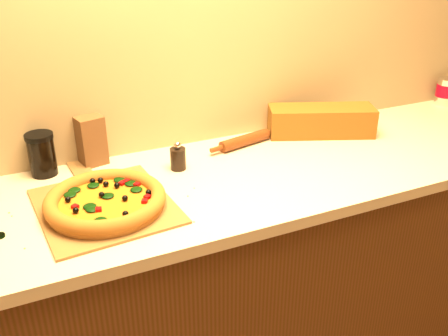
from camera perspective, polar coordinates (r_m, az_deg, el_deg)
cabinet at (r=1.96m, az=-0.75°, el=-13.50°), size 2.80×0.65×0.86m
countertop at (r=1.71m, az=-0.83°, el=-1.77°), size 2.84×0.68×0.04m
pizza_peel at (r=1.58m, az=-13.63°, el=-3.95°), size 0.42×0.59×0.01m
pizza at (r=1.54m, az=-13.39°, el=-3.68°), size 0.36×0.36×0.05m
pepper_grinder at (r=1.75m, az=-5.28°, el=1.16°), size 0.06×0.06×0.10m
rolling_pin at (r=1.94m, az=2.39°, el=3.18°), size 0.32×0.09×0.04m
coffee_canister at (r=2.62m, az=24.03°, el=8.04°), size 0.09×0.09×0.13m
bread_bag at (r=2.08m, az=11.03°, el=5.31°), size 0.44×0.29×0.12m
paper_bag at (r=1.83m, az=-14.91°, el=3.03°), size 0.10×0.09×0.18m
dark_jar at (r=1.80m, az=-20.11°, el=1.49°), size 0.09×0.09×0.15m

